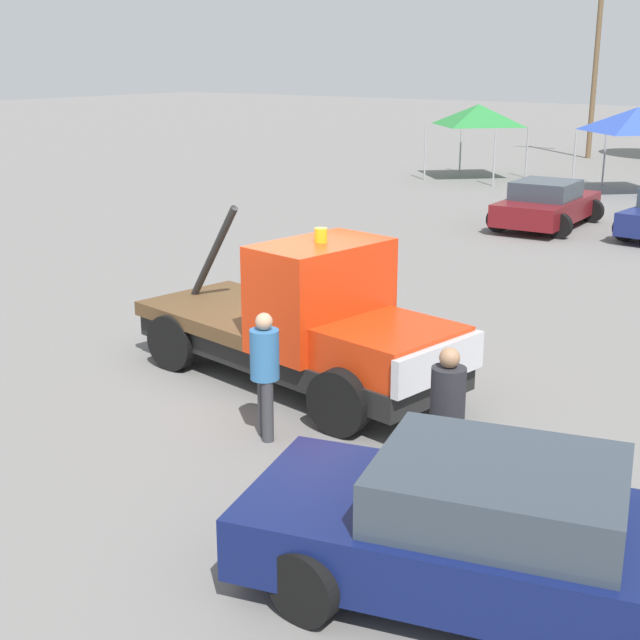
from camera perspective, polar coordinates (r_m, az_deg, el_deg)
name	(u,v)px	position (r m, az deg, el deg)	size (l,w,h in m)	color
ground_plane	(293,381)	(13.42, -1.73, -3.94)	(160.00, 160.00, 0.00)	slate
tow_truck	(308,326)	(12.89, -0.74, -0.41)	(5.63, 2.68, 2.51)	black
foreground_car	(519,538)	(8.20, 12.64, -13.47)	(5.37, 3.19, 1.34)	#0F194C
person_near_truck	(447,411)	(9.82, 8.15, -5.79)	(0.38, 0.38, 1.72)	#847051
person_at_hood	(265,367)	(11.17, -3.55, -3.01)	(0.37, 0.37, 1.66)	#38383D
parked_car_maroon	(547,205)	(26.22, 14.31, 7.17)	(2.56, 4.32, 1.34)	maroon
canopy_tent_green	(478,115)	(36.16, 10.10, 12.79)	(3.03, 3.03, 2.89)	#9E9EA3
canopy_tent_blue	(637,120)	(33.41, 19.63, 11.98)	(3.15, 3.15, 3.00)	#9E9EA3
traffic_cone	(402,330)	(15.09, 5.28, -0.64)	(0.40, 0.40, 0.55)	black
utility_pole	(596,58)	(44.85, 17.26, 15.72)	(2.20, 0.24, 8.67)	brown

